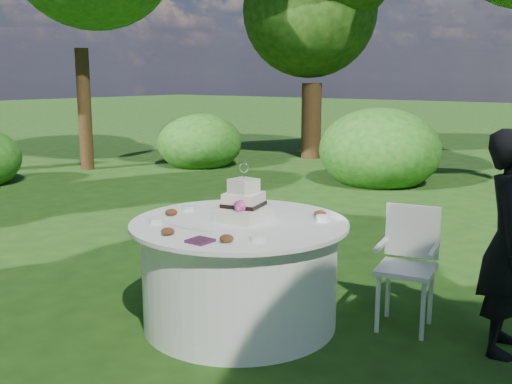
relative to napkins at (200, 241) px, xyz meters
The scene contains 9 objects.
ground 0.98m from the napkins, 104.90° to the left, with size 80.00×80.00×0.00m, color #1B3A0F.
napkins is the anchor object (origin of this frame).
feather_plume 0.38m from the napkins, 145.11° to the left, with size 0.48×0.07×0.01m, color white.
guest 1.98m from the napkins, 40.75° to the left, with size 0.54×0.35×1.47m, color black.
table 0.71m from the napkins, 104.90° to the left, with size 1.56×1.56×0.77m.
cake 0.64m from the napkins, 103.09° to the left, with size 0.33×0.34×0.43m.
chair 1.56m from the napkins, 57.40° to the left, with size 0.46×0.46×0.87m.
votives 0.63m from the napkins, 110.74° to the left, with size 1.09×0.96×0.04m.
petal_cups 0.41m from the napkins, 110.74° to the left, with size 0.99×1.13×0.05m.
Camera 1 is at (2.62, -3.22, 1.79)m, focal length 42.00 mm.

